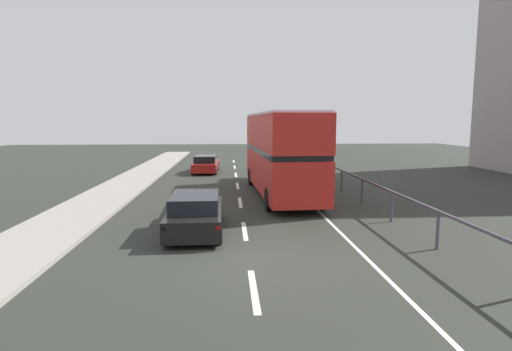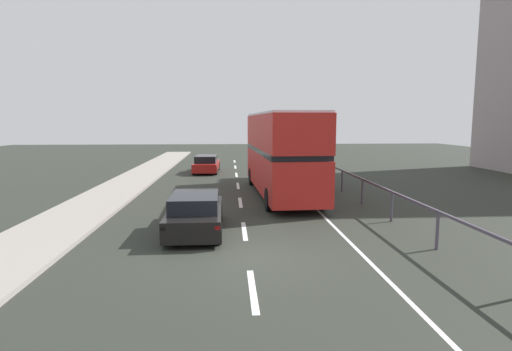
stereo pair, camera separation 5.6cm
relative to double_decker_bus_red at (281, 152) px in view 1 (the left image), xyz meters
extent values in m
cube|color=#292D26|center=(-2.16, -9.67, -2.33)|extent=(73.30, 120.00, 0.10)
cube|color=gray|center=(-8.85, -9.67, -2.21)|extent=(2.86, 80.00, 0.14)
cube|color=silver|center=(-2.16, -12.08, -2.28)|extent=(0.16, 2.48, 0.01)
cube|color=silver|center=(-2.16, -6.91, -2.28)|extent=(0.16, 2.48, 0.01)
cube|color=silver|center=(-2.16, -1.74, -2.28)|extent=(0.16, 2.48, 0.01)
cube|color=silver|center=(-2.16, 3.43, -2.28)|extent=(0.16, 2.48, 0.01)
cube|color=silver|center=(-2.16, 8.60, -2.28)|extent=(0.16, 2.48, 0.01)
cube|color=silver|center=(-2.16, 13.77, -2.28)|extent=(0.16, 2.48, 0.01)
cube|color=silver|center=(-2.16, 18.94, -2.28)|extent=(0.16, 2.48, 0.01)
cube|color=silver|center=(1.15, -0.67, -2.28)|extent=(0.12, 46.00, 0.01)
cube|color=#4C4452|center=(3.53, -0.67, -1.13)|extent=(0.08, 42.00, 0.08)
cylinder|color=#4C4452|center=(3.53, -9.42, -1.71)|extent=(0.10, 0.10, 1.15)
cylinder|color=#4C4452|center=(3.53, -5.92, -1.71)|extent=(0.10, 0.10, 1.15)
cylinder|color=#4C4452|center=(3.53, -2.42, -1.71)|extent=(0.10, 0.10, 1.15)
cylinder|color=#4C4452|center=(3.53, 1.08, -1.71)|extent=(0.10, 0.10, 1.15)
cylinder|color=#4C4452|center=(3.53, 4.58, -1.71)|extent=(0.10, 0.10, 1.15)
cylinder|color=#4C4452|center=(3.53, 8.08, -1.71)|extent=(0.10, 0.10, 1.15)
cylinder|color=#4C4452|center=(3.53, 11.58, -1.71)|extent=(0.10, 0.10, 1.15)
cylinder|color=#4C4452|center=(3.53, 15.08, -1.71)|extent=(0.10, 0.10, 1.15)
cylinder|color=#4C4452|center=(3.53, 18.58, -1.71)|extent=(0.10, 0.10, 1.15)
cube|color=#B21F1B|center=(0.00, -0.01, -0.99)|extent=(2.98, 10.60, 1.89)
cube|color=black|center=(0.00, -0.01, 0.08)|extent=(2.98, 10.18, 0.24)
cube|color=#B21F1B|center=(0.00, -0.01, 1.04)|extent=(2.98, 10.60, 1.68)
cube|color=silver|center=(0.00, -0.01, 1.93)|extent=(2.92, 10.39, 0.10)
cube|color=black|center=(-0.24, 5.22, -0.89)|extent=(2.25, 0.14, 1.33)
cube|color=yellow|center=(-0.24, 5.22, 1.46)|extent=(1.50, 0.11, 0.28)
cylinder|color=black|center=(-1.32, 3.78, -1.78)|extent=(0.33, 1.01, 1.00)
cylinder|color=black|center=(0.97, 3.89, -1.78)|extent=(0.33, 1.01, 1.00)
cylinder|color=black|center=(-0.98, -3.71, -1.78)|extent=(0.33, 1.01, 1.00)
cylinder|color=black|center=(1.32, -3.60, -1.78)|extent=(0.33, 1.01, 1.00)
cube|color=black|center=(-3.85, -6.89, -1.76)|extent=(1.84, 4.46, 0.68)
cube|color=black|center=(-3.85, -7.11, -1.18)|extent=(1.61, 2.46, 0.50)
cube|color=red|center=(-4.63, -9.09, -1.60)|extent=(0.16, 0.06, 0.12)
cube|color=red|center=(-3.03, -9.07, -1.60)|extent=(0.16, 0.06, 0.12)
cylinder|color=black|center=(-4.69, -5.38, -1.96)|extent=(0.21, 0.64, 0.64)
cylinder|color=black|center=(-3.05, -5.36, -1.96)|extent=(0.21, 0.64, 0.64)
cylinder|color=black|center=(-4.65, -8.42, -1.96)|extent=(0.21, 0.64, 0.64)
cylinder|color=black|center=(-3.02, -8.40, -1.96)|extent=(0.21, 0.64, 0.64)
cube|color=maroon|center=(-4.39, 10.29, -1.80)|extent=(1.90, 4.54, 0.61)
cube|color=black|center=(-4.39, 10.07, -1.24)|extent=(1.63, 2.52, 0.51)
cube|color=red|center=(-5.24, 8.11, -1.64)|extent=(0.16, 0.07, 0.12)
cube|color=red|center=(-3.68, 8.06, -1.64)|extent=(0.16, 0.07, 0.12)
cylinder|color=black|center=(-5.13, 11.86, -1.96)|extent=(0.22, 0.65, 0.64)
cylinder|color=black|center=(-3.54, 11.81, -1.96)|extent=(0.22, 0.65, 0.64)
cylinder|color=black|center=(-5.23, 8.78, -1.96)|extent=(0.22, 0.65, 0.64)
cylinder|color=black|center=(-3.64, 8.73, -1.96)|extent=(0.22, 0.65, 0.64)
camera|label=1|loc=(-2.72, -21.04, 1.52)|focal=28.98mm
camera|label=2|loc=(-2.66, -21.05, 1.52)|focal=28.98mm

